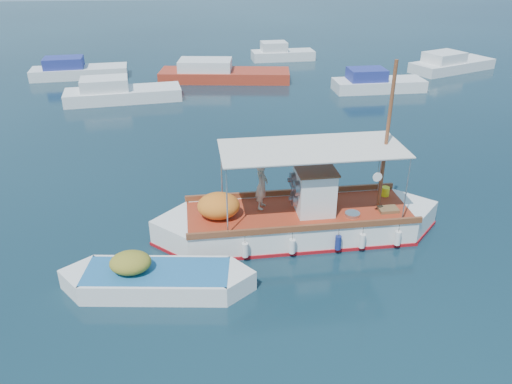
{
  "coord_description": "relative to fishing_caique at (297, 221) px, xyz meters",
  "views": [
    {
      "loc": [
        -2.76,
        -15.51,
        9.77
      ],
      "look_at": [
        -1.51,
        0.0,
        1.84
      ],
      "focal_mm": 35.0,
      "sensor_mm": 36.0,
      "label": 1
    }
  ],
  "objects": [
    {
      "name": "bg_boat_e",
      "position": [
        16.52,
        24.3,
        -0.08
      ],
      "size": [
        7.79,
        5.44,
        1.8
      ],
      "rotation": [
        0.0,
        0.0,
        0.43
      ],
      "color": "silver",
      "rests_on": "ground"
    },
    {
      "name": "ground",
      "position": [
        0.02,
        -0.06,
        -0.57
      ],
      "size": [
        160.0,
        160.0,
        0.0
      ],
      "primitive_type": "plane",
      "color": "black",
      "rests_on": "ground"
    },
    {
      "name": "dinghy",
      "position": [
        -4.84,
        -2.86,
        -0.26
      ],
      "size": [
        6.12,
        2.12,
        1.5
      ],
      "rotation": [
        0.0,
        0.0,
        -0.09
      ],
      "color": "white",
      "rests_on": "ground"
    },
    {
      "name": "bg_boat_far_w",
      "position": [
        -13.62,
        24.51,
        -0.08
      ],
      "size": [
        7.49,
        3.24,
        1.8
      ],
      "rotation": [
        0.0,
        0.0,
        0.13
      ],
      "color": "silver",
      "rests_on": "ground"
    },
    {
      "name": "bg_boat_ne",
      "position": [
        8.65,
        18.89,
        -0.08
      ],
      "size": [
        6.54,
        2.54,
        1.8
      ],
      "rotation": [
        0.0,
        0.0,
        0.05
      ],
      "color": "silver",
      "rests_on": "ground"
    },
    {
      "name": "fishing_caique",
      "position": [
        0.0,
        0.0,
        0.0
      ],
      "size": [
        10.68,
        3.37,
        6.52
      ],
      "rotation": [
        0.0,
        0.0,
        0.06
      ],
      "color": "white",
      "rests_on": "ground"
    },
    {
      "name": "bg_boat_nw",
      "position": [
        -9.23,
        17.81,
        -0.08
      ],
      "size": [
        7.86,
        3.56,
        1.8
      ],
      "rotation": [
        0.0,
        0.0,
        0.16
      ],
      "color": "silver",
      "rests_on": "ground"
    },
    {
      "name": "bg_boat_far_n",
      "position": [
        3.15,
        29.58,
        -0.08
      ],
      "size": [
        5.69,
        2.48,
        1.8
      ],
      "rotation": [
        0.0,
        0.0,
        0.09
      ],
      "color": "silver",
      "rests_on": "ground"
    },
    {
      "name": "bg_boat_n",
      "position": [
        -2.38,
        22.62,
        -0.08
      ],
      "size": [
        10.06,
        3.79,
        1.8
      ],
      "rotation": [
        0.0,
        0.0,
        -0.1
      ],
      "color": "#A72F1B",
      "rests_on": "ground"
    }
  ]
}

